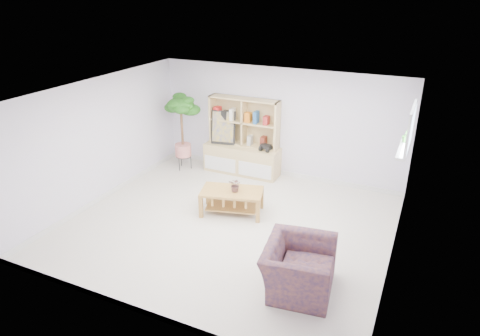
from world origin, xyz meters
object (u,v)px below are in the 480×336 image
at_px(coffee_table, 232,202).
at_px(storage_unit, 242,137).
at_px(armchair, 299,265).
at_px(floor_tree, 182,133).

bearing_deg(coffee_table, storage_unit, 93.75).
relative_size(storage_unit, coffee_table, 1.52).
xyz_separation_m(coffee_table, armchair, (1.79, -1.58, 0.17)).
height_order(floor_tree, armchair, floor_tree).
relative_size(storage_unit, floor_tree, 0.97).
distance_m(storage_unit, coffee_table, 2.00).
relative_size(storage_unit, armchair, 1.60).
bearing_deg(floor_tree, coffee_table, -36.51).
height_order(coffee_table, floor_tree, floor_tree).
height_order(coffee_table, armchair, armchair).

